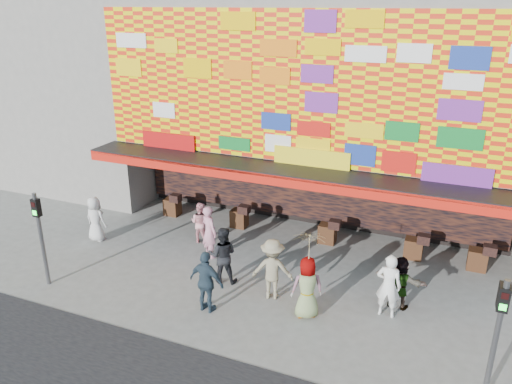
# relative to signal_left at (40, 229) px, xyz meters

# --- Properties ---
(ground) EXTENTS (90.00, 90.00, 0.00)m
(ground) POSITION_rel_signal_left_xyz_m (6.20, 1.50, -1.86)
(ground) COLOR slate
(ground) RESTS_ON ground
(shop_building) EXTENTS (15.20, 9.40, 10.00)m
(shop_building) POSITION_rel_signal_left_xyz_m (6.20, 9.68, 3.37)
(shop_building) COLOR gray
(shop_building) RESTS_ON ground
(neighbor_left) EXTENTS (11.00, 8.00, 12.00)m
(neighbor_left) POSITION_rel_signal_left_xyz_m (-6.80, 9.50, 4.14)
(neighbor_left) COLOR gray
(neighbor_left) RESTS_ON ground
(signal_left) EXTENTS (0.22, 0.20, 3.00)m
(signal_left) POSITION_rel_signal_left_xyz_m (0.00, 0.00, 0.00)
(signal_left) COLOR #59595B
(signal_left) RESTS_ON ground
(signal_right) EXTENTS (0.22, 0.20, 3.00)m
(signal_right) POSITION_rel_signal_left_xyz_m (12.40, 0.00, 0.00)
(signal_right) COLOR #59595B
(signal_right) RESTS_ON ground
(ped_a) EXTENTS (0.85, 0.58, 1.67)m
(ped_a) POSITION_rel_signal_left_xyz_m (-0.60, 3.03, -1.02)
(ped_a) COLOR silver
(ped_a) RESTS_ON ground
(ped_b) EXTENTS (0.80, 0.70, 1.84)m
(ped_b) POSITION_rel_signal_left_xyz_m (3.78, 3.51, -0.94)
(ped_b) COLOR #CD859C
(ped_b) RESTS_ON ground
(ped_c) EXTENTS (1.05, 0.92, 1.82)m
(ped_c) POSITION_rel_signal_left_xyz_m (4.93, 2.23, -0.95)
(ped_c) COLOR black
(ped_c) RESTS_ON ground
(ped_d) EXTENTS (1.33, 0.96, 1.86)m
(ped_d) POSITION_rel_signal_left_xyz_m (6.65, 1.99, -0.93)
(ped_d) COLOR gray
(ped_d) RESTS_ON ground
(ped_e) EXTENTS (1.12, 0.57, 1.84)m
(ped_e) POSITION_rel_signal_left_xyz_m (5.22, 0.63, -0.94)
(ped_e) COLOR #2D404F
(ped_e) RESTS_ON ground
(ped_f) EXTENTS (1.51, 0.65, 1.57)m
(ped_f) POSITION_rel_signal_left_xyz_m (10.13, 2.90, -1.07)
(ped_f) COLOR gray
(ped_f) RESTS_ON ground
(ped_g) EXTENTS (1.04, 0.92, 1.79)m
(ped_g) POSITION_rel_signal_left_xyz_m (7.86, 1.47, -0.97)
(ped_g) COLOR gray
(ped_g) RESTS_ON ground
(ped_h) EXTENTS (0.69, 0.46, 1.86)m
(ped_h) POSITION_rel_signal_left_xyz_m (9.90, 2.36, -0.93)
(ped_h) COLOR white
(ped_h) RESTS_ON ground
(ped_i) EXTENTS (0.74, 0.58, 1.52)m
(ped_i) POSITION_rel_signal_left_xyz_m (2.96, 4.39, -1.10)
(ped_i) COLOR pink
(ped_i) RESTS_ON ground
(parasol) EXTENTS (1.12, 1.13, 1.76)m
(parasol) POSITION_rel_signal_left_xyz_m (7.86, 1.47, 0.25)
(parasol) COLOR beige
(parasol) RESTS_ON ground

